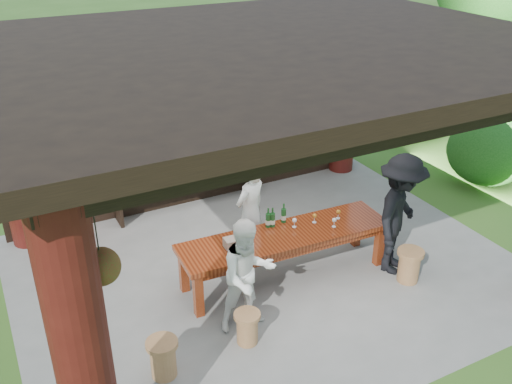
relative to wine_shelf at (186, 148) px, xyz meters
name	(u,v)px	position (x,y,z in m)	size (l,w,h in m)	color
ground	(268,269)	(0.33, -2.45, -1.18)	(90.00, 90.00, 0.00)	#2D5119
pavilion	(254,131)	(0.32, -2.02, 0.95)	(7.50, 6.00, 3.60)	slate
wine_shelf	(186,148)	(0.00, 0.00, 0.00)	(2.69, 0.41, 2.36)	black
tasting_table	(285,241)	(0.46, -2.74, -0.55)	(3.23, 0.97, 0.75)	#511B0B
stool_near_left	(247,327)	(-0.69, -3.77, -0.94)	(0.34, 0.34, 0.45)	#93633B
stool_near_right	(409,265)	(2.04, -3.68, -0.91)	(0.39, 0.39, 0.52)	#93633B
stool_far_left	(163,357)	(-1.83, -3.82, -0.92)	(0.39, 0.39, 0.51)	#93633B
host	(250,212)	(0.24, -2.05, -0.37)	(0.60, 0.39, 1.64)	white
guest_woman	(248,275)	(-0.52, -3.46, -0.39)	(0.77, 0.60, 1.58)	white
guest_man	(399,215)	(2.05, -3.33, -0.24)	(1.22, 0.70, 1.89)	black
table_bottles	(275,216)	(0.44, -2.45, -0.28)	(0.35, 0.12, 0.31)	#194C1E
table_glasses	(320,219)	(1.07, -2.73, -0.36)	(0.79, 0.34, 0.15)	silver
napkin_basket	(234,242)	(-0.37, -2.71, -0.36)	(0.26, 0.18, 0.14)	#BF6672
shrubs	(309,209)	(1.36, -1.95, -0.64)	(14.67, 7.89, 1.36)	#194C14
trees	(406,10)	(3.92, -0.89, 2.18)	(21.67, 9.56, 4.80)	#3F2819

